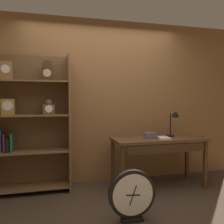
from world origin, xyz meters
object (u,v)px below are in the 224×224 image
open_repair_manual (164,138)px  round_clock_large (132,195)px  desk_lamp (174,118)px  toolbox_small (150,135)px  bookshelf (28,123)px  workbench (159,144)px

open_repair_manual → round_clock_large: size_ratio=0.39×
desk_lamp → round_clock_large: (-1.04, -0.99, -0.74)m
toolbox_small → desk_lamp: bearing=9.5°
toolbox_small → open_repair_manual: (0.18, -0.09, -0.03)m
bookshelf → open_repair_manual: bearing=-10.7°
workbench → round_clock_large: (-0.75, -0.91, -0.37)m
bookshelf → toolbox_small: size_ratio=12.33×
desk_lamp → round_clock_large: size_ratio=0.76×
workbench → desk_lamp: (0.30, 0.08, 0.37)m
desk_lamp → toolbox_small: (-0.44, -0.07, -0.24)m
bookshelf → desk_lamp: 2.21m
bookshelf → desk_lamp: bearing=-5.2°
open_repair_manual → round_clock_large: open_repair_manual is taller
bookshelf → desk_lamp: bookshelf is taller
desk_lamp → open_repair_manual: bearing=-147.4°
round_clock_large → toolbox_small: bearing=56.8°
round_clock_large → workbench: bearing=50.6°
desk_lamp → toolbox_small: size_ratio=2.70×
toolbox_small → round_clock_large: 1.20m
toolbox_small → round_clock_large: bearing=-123.2°
bookshelf → workbench: bookshelf is taller
round_clock_large → open_repair_manual: bearing=46.5°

